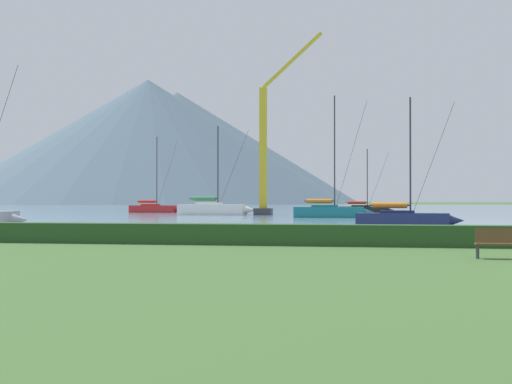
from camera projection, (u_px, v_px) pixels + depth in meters
The scene contains 10 objects.
harbor_water at pixel (418, 208), 151.40m from camera, with size 320.00×246.00×0.00m, color slate.
sailboat_slip_1 at pixel (404, 219), 47.88m from camera, with size 6.95×2.37×8.54m.
sailboat_slip_2 at pixel (154, 208), 102.97m from camera, with size 7.45×2.21×10.69m.
sailboat_slip_3 at pixel (213, 209), 86.78m from camera, with size 9.21×2.93×10.55m.
sailboat_slip_7 at pixel (330, 211), 73.72m from camera, with size 7.98×2.45×12.32m.
sailboat_slip_8 at pixel (364, 209), 94.18m from camera, with size 6.98×2.64×8.36m.
park_bench_under_tree at pixel (502, 242), 22.37m from camera, with size 1.58×0.53×0.95m.
dock_crane at pixel (266, 155), 86.30m from camera, with size 8.03×2.00×21.42m.
distant_hill_west_ridge at pixel (148, 142), 335.18m from camera, with size 183.80×183.80×56.94m, color #4C6070.
distant_hill_central_peak at pixel (177, 147), 439.22m from camera, with size 216.63×216.63×66.35m, color #4C6070.
Camera 1 is at (-5.88, -18.00, 1.82)m, focal length 51.35 mm.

